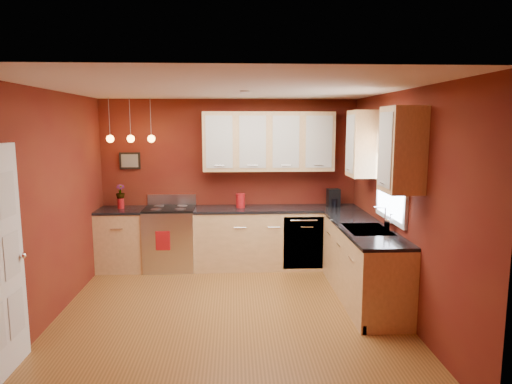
{
  "coord_description": "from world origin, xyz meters",
  "views": [
    {
      "loc": [
        0.07,
        -5.09,
        2.22
      ],
      "look_at": [
        0.36,
        1.0,
        1.3
      ],
      "focal_mm": 32.0,
      "sensor_mm": 36.0,
      "label": 1
    }
  ],
  "objects_px": {
    "sink": "(367,231)",
    "red_canister": "(240,201)",
    "gas_range": "(170,238)",
    "soap_pump": "(391,222)",
    "coffee_maker": "(333,198)"
  },
  "relations": [
    {
      "from": "gas_range",
      "to": "soap_pump",
      "type": "xyz_separation_m",
      "value": [
        2.87,
        -1.6,
        0.56
      ]
    },
    {
      "from": "sink",
      "to": "red_canister",
      "type": "relative_size",
      "value": 3.25
    },
    {
      "from": "gas_range",
      "to": "sink",
      "type": "height_order",
      "value": "sink"
    },
    {
      "from": "coffee_maker",
      "to": "soap_pump",
      "type": "distance_m",
      "value": 1.72
    },
    {
      "from": "soap_pump",
      "to": "sink",
      "type": "bearing_deg",
      "value": 157.99
    },
    {
      "from": "gas_range",
      "to": "soap_pump",
      "type": "distance_m",
      "value": 3.33
    },
    {
      "from": "sink",
      "to": "soap_pump",
      "type": "bearing_deg",
      "value": -22.01
    },
    {
      "from": "sink",
      "to": "red_canister",
      "type": "xyz_separation_m",
      "value": [
        -1.54,
        1.52,
        0.13
      ]
    },
    {
      "from": "sink",
      "to": "coffee_maker",
      "type": "distance_m",
      "value": 1.6
    },
    {
      "from": "gas_range",
      "to": "soap_pump",
      "type": "bearing_deg",
      "value": -29.15
    },
    {
      "from": "red_canister",
      "to": "soap_pump",
      "type": "height_order",
      "value": "red_canister"
    },
    {
      "from": "gas_range",
      "to": "sink",
      "type": "distance_m",
      "value": 3.05
    },
    {
      "from": "red_canister",
      "to": "soap_pump",
      "type": "bearing_deg",
      "value": -42.16
    },
    {
      "from": "sink",
      "to": "soap_pump",
      "type": "height_order",
      "value": "sink"
    },
    {
      "from": "coffee_maker",
      "to": "soap_pump",
      "type": "xyz_separation_m",
      "value": [
        0.33,
        -1.69,
        -0.02
      ]
    }
  ]
}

